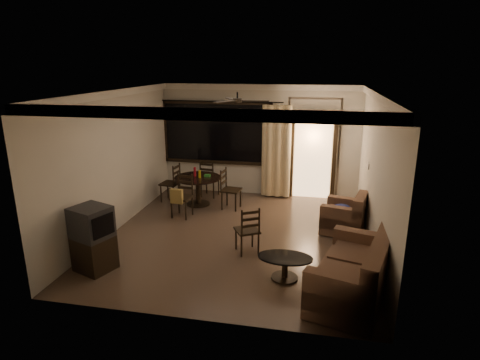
% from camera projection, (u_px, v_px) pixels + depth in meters
% --- Properties ---
extents(ground, '(5.50, 5.50, 0.00)m').
position_uv_depth(ground, '(238.00, 236.00, 7.94)').
color(ground, '#7F6651').
rests_on(ground, ground).
extents(room_shell, '(5.50, 6.70, 5.50)m').
position_uv_depth(room_shell, '(279.00, 131.00, 8.99)').
color(room_shell, beige).
rests_on(room_shell, ground).
extents(dining_table, '(1.10, 1.10, 0.91)m').
position_uv_depth(dining_table, '(198.00, 183.00, 9.57)').
color(dining_table, black).
rests_on(dining_table, ground).
extents(dining_chair_west, '(0.47, 0.47, 0.95)m').
position_uv_depth(dining_chair_west, '(171.00, 190.00, 9.88)').
color(dining_chair_west, black).
rests_on(dining_chair_west, ground).
extents(dining_chair_east, '(0.47, 0.47, 0.95)m').
position_uv_depth(dining_chair_east, '(231.00, 197.00, 9.38)').
color(dining_chair_east, black).
rests_on(dining_chair_east, ground).
extents(dining_chair_south, '(0.47, 0.52, 0.95)m').
position_uv_depth(dining_chair_south, '(182.00, 204.00, 8.86)').
color(dining_chair_south, black).
rests_on(dining_chair_south, ground).
extents(dining_chair_north, '(0.47, 0.47, 0.95)m').
position_uv_depth(dining_chair_north, '(210.00, 186.00, 10.24)').
color(dining_chair_north, black).
rests_on(dining_chair_north, ground).
extents(tv_cabinet, '(0.71, 0.68, 1.09)m').
position_uv_depth(tv_cabinet, '(93.00, 239.00, 6.52)').
color(tv_cabinet, black).
rests_on(tv_cabinet, ground).
extents(sofa, '(1.37, 1.93, 0.93)m').
position_uv_depth(sofa, '(356.00, 275.00, 5.75)').
color(sofa, '#3E1F1D').
rests_on(sofa, ground).
extents(armchair, '(0.96, 0.96, 0.80)m').
position_uv_depth(armchair, '(346.00, 217.00, 8.02)').
color(armchair, '#3E1F1D').
rests_on(armchair, ground).
extents(coffee_table, '(0.87, 0.52, 0.38)m').
position_uv_depth(coffee_table, '(285.00, 264.00, 6.31)').
color(coffee_table, black).
rests_on(coffee_table, ground).
extents(side_chair, '(0.54, 0.54, 0.89)m').
position_uv_depth(side_chair, '(247.00, 239.00, 7.20)').
color(side_chair, black).
rests_on(side_chair, ground).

